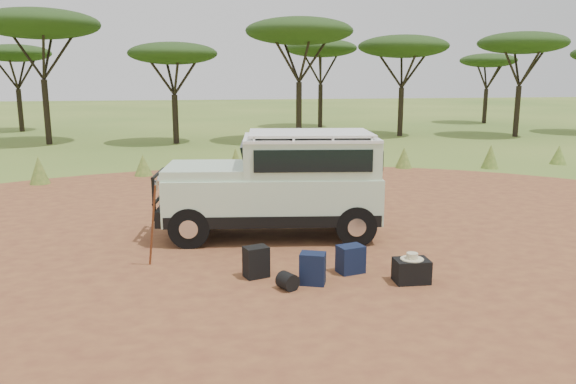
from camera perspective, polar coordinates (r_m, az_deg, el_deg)
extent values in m
plane|color=#486C26|center=(10.19, -0.52, -6.67)|extent=(140.00, 140.00, 0.00)
cylinder|color=#955B31|center=(10.18, -0.52, -6.65)|extent=(23.00, 23.00, 0.01)
cone|color=#486C26|center=(18.54, -23.97, 2.04)|extent=(0.60, 0.60, 0.85)
cone|color=#486C26|center=(18.98, -14.50, 2.65)|extent=(0.60, 0.60, 0.70)
cone|color=#486C26|center=(18.60, -5.33, 3.11)|extent=(0.60, 0.60, 0.90)
cone|color=#486C26|center=(18.73, 3.98, 3.04)|extent=(0.60, 0.60, 0.80)
cone|color=#486C26|center=(20.34, 11.69, 3.44)|extent=(0.60, 0.60, 0.75)
cone|color=#486C26|center=(21.14, 19.88, 3.42)|extent=(0.60, 0.60, 0.85)
cone|color=#486C26|center=(23.13, 25.80, 3.42)|extent=(0.60, 0.60, 0.70)
cylinder|color=black|center=(29.25, -23.31, 7.46)|extent=(0.28, 0.28, 3.06)
ellipsoid|color=#1E3914|center=(29.30, -23.97, 15.35)|extent=(5.50, 5.50, 1.38)
cylinder|color=black|center=(27.79, -11.36, 7.25)|extent=(0.28, 0.28, 2.34)
ellipsoid|color=#1E3914|center=(27.74, -11.63, 13.64)|extent=(4.20, 4.20, 1.05)
cylinder|color=black|center=(27.96, 1.11, 8.10)|extent=(0.28, 0.28, 2.93)
ellipsoid|color=#1E3914|center=(27.99, 1.15, 16.03)|extent=(5.20, 5.20, 1.30)
cylinder|color=black|center=(31.34, 11.37, 7.98)|extent=(0.28, 0.28, 2.61)
ellipsoid|color=#1E3914|center=(31.33, 11.63, 14.29)|extent=(4.80, 4.80, 1.20)
cylinder|color=black|center=(32.77, 22.23, 7.58)|extent=(0.28, 0.28, 2.70)
ellipsoid|color=#1E3914|center=(32.76, 22.73, 13.81)|extent=(4.60, 4.60, 1.15)
cylinder|color=black|center=(36.77, -25.55, 7.49)|extent=(0.28, 0.28, 2.48)
ellipsoid|color=#1E3914|center=(36.74, -26.01, 12.57)|extent=(4.00, 4.00, 1.00)
cylinder|color=black|center=(36.13, 3.30, 8.72)|extent=(0.28, 0.28, 2.70)
ellipsoid|color=#1E3914|center=(36.12, 3.37, 14.38)|extent=(4.50, 4.50, 1.12)
cylinder|color=black|center=(41.59, 19.39, 8.22)|extent=(0.28, 0.28, 2.34)
ellipsoid|color=#1E3914|center=(41.56, 19.68, 12.48)|extent=(3.80, 3.80, 0.95)
cube|color=silver|center=(11.35, -1.60, -0.38)|extent=(4.41, 2.31, 0.89)
cube|color=black|center=(11.42, -1.59, -2.01)|extent=(4.33, 2.33, 0.22)
cube|color=silver|center=(11.24, 2.22, 3.62)|extent=(2.82, 2.01, 0.70)
cube|color=white|center=(11.20, 2.24, 5.54)|extent=(2.82, 2.05, 0.06)
cube|color=white|center=(11.19, 2.24, 6.01)|extent=(2.60, 1.92, 0.05)
cube|color=silver|center=(11.30, -8.36, 2.23)|extent=(1.77, 1.83, 0.19)
cube|color=black|center=(11.21, -4.36, 3.75)|extent=(0.36, 1.43, 0.49)
cube|color=black|center=(10.40, 2.60, 3.16)|extent=(2.20, 0.35, 0.42)
cube|color=black|center=(12.07, 1.89, 4.35)|extent=(2.20, 0.35, 0.42)
cube|color=black|center=(11.43, 8.86, 3.62)|extent=(0.24, 1.38, 0.39)
cube|color=black|center=(11.58, -12.34, -1.80)|extent=(0.37, 1.70, 0.32)
cylinder|color=black|center=(11.45, -13.06, 1.84)|extent=(0.24, 1.21, 0.07)
cylinder|color=black|center=(11.54, -12.95, -0.59)|extent=(0.24, 1.21, 0.07)
cylinder|color=silver|center=(11.23, -13.35, 0.67)|extent=(0.09, 0.21, 0.21)
cylinder|color=silver|center=(11.74, -12.88, 1.16)|extent=(0.09, 0.21, 0.21)
cube|color=white|center=(11.57, -12.73, -1.26)|extent=(0.09, 0.39, 0.11)
cylinder|color=black|center=(12.03, -3.87, 3.79)|extent=(0.08, 0.08, 0.77)
cylinder|color=black|center=(10.81, -9.99, -3.59)|extent=(0.81, 0.37, 0.79)
cylinder|color=black|center=(12.26, -9.10, -1.74)|extent=(0.81, 0.37, 0.79)
cylinder|color=black|center=(10.86, 6.90, -3.42)|extent=(0.81, 0.37, 0.79)
cylinder|color=black|center=(12.30, 5.78, -1.60)|extent=(0.81, 0.37, 0.79)
cylinder|color=brown|center=(9.76, -13.60, -3.37)|extent=(0.22, 0.30, 1.45)
cube|color=black|center=(9.16, -3.25, -7.12)|extent=(0.44, 0.37, 0.51)
cube|color=#121C39|center=(8.86, 2.52, -7.79)|extent=(0.46, 0.40, 0.51)
cube|color=#393D1C|center=(8.95, 2.72, -7.74)|extent=(0.38, 0.32, 0.47)
cube|color=#121C39|center=(9.41, 6.38, -6.81)|extent=(0.48, 0.40, 0.47)
cube|color=black|center=(9.15, 12.43, -7.84)|extent=(0.56, 0.41, 0.38)
cylinder|color=black|center=(8.68, -0.05, -9.05)|extent=(0.36, 0.36, 0.27)
cylinder|color=beige|center=(9.09, 12.49, -6.66)|extent=(0.36, 0.36, 0.02)
cylinder|color=beige|center=(9.07, 12.50, -6.34)|extent=(0.18, 0.18, 0.09)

